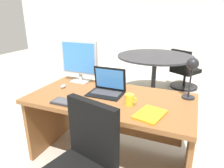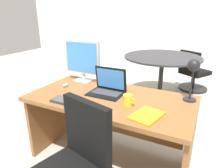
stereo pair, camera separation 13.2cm
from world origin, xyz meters
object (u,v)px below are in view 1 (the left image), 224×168
(monitor, at_px, (79,59))
(laptop, at_px, (108,85))
(meeting_table, at_px, (154,66))
(coffee_mug, at_px, (130,100))
(desk_lamp, at_px, (192,69))
(meeting_chair_near, at_px, (184,73))
(keyboard, at_px, (69,103))
(book, at_px, (150,114))
(desk, at_px, (112,114))
(mouse, at_px, (63,86))

(monitor, relative_size, laptop, 1.40)
(laptop, xyz_separation_m, meeting_table, (0.14, 1.73, -0.20))
(coffee_mug, bearing_deg, monitor, 152.01)
(desk_lamp, height_order, meeting_table, desk_lamp)
(monitor, height_order, desk_lamp, monitor)
(monitor, distance_m, coffee_mug, 0.86)
(desk_lamp, distance_m, meeting_chair_near, 2.47)
(keyboard, xyz_separation_m, book, (0.72, 0.07, -0.00))
(desk, bearing_deg, book, -31.26)
(desk_lamp, relative_size, coffee_mug, 3.64)
(monitor, relative_size, keyboard, 1.47)
(desk, height_order, laptop, laptop)
(desk, height_order, mouse, mouse)
(desk, relative_size, coffee_mug, 14.44)
(mouse, relative_size, coffee_mug, 0.70)
(laptop, height_order, meeting_table, laptop)
(desk, distance_m, book, 0.56)
(monitor, bearing_deg, desk, -25.60)
(monitor, bearing_deg, meeting_chair_near, 65.55)
(meeting_table, bearing_deg, desk_lamp, -68.53)
(meeting_table, bearing_deg, meeting_chair_near, 58.37)
(keyboard, relative_size, mouse, 4.26)
(monitor, xyz_separation_m, meeting_chair_near, (1.05, 2.31, -0.68))
(monitor, bearing_deg, mouse, -104.62)
(book, xyz_separation_m, meeting_chair_near, (0.10, 2.82, -0.42))
(keyboard, distance_m, book, 0.72)
(desk, relative_size, meeting_chair_near, 1.96)
(laptop, height_order, book, laptop)
(desk, distance_m, monitor, 0.74)
(desk_lamp, height_order, coffee_mug, desk_lamp)
(coffee_mug, bearing_deg, desk_lamp, 35.41)
(keyboard, relative_size, desk_lamp, 0.82)
(mouse, distance_m, desk_lamp, 1.32)
(book, bearing_deg, mouse, 165.73)
(coffee_mug, relative_size, meeting_chair_near, 0.14)
(meeting_chair_near, bearing_deg, laptop, -103.82)
(keyboard, distance_m, mouse, 0.44)
(desk, height_order, desk_lamp, desk_lamp)
(book, bearing_deg, desk, 148.74)
(book, height_order, meeting_chair_near, meeting_chair_near)
(desk, xyz_separation_m, book, (0.44, -0.27, 0.21))
(monitor, relative_size, coffee_mug, 4.38)
(monitor, relative_size, desk_lamp, 1.20)
(desk, xyz_separation_m, coffee_mug, (0.23, -0.15, 0.25))
(monitor, xyz_separation_m, desk_lamp, (1.21, -0.05, 0.02))
(coffee_mug, xyz_separation_m, meeting_table, (-0.15, 1.94, -0.18))
(laptop, distance_m, mouse, 0.51)
(meeting_table, bearing_deg, coffee_mug, -85.44)
(mouse, bearing_deg, meeting_table, 70.24)
(book, height_order, coffee_mug, coffee_mug)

